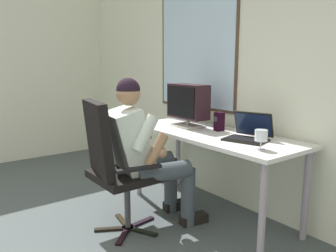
{
  "coord_description": "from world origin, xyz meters",
  "views": [
    {
      "loc": [
        2.11,
        0.32,
        1.36
      ],
      "look_at": [
        -0.14,
        2.0,
        0.84
      ],
      "focal_mm": 36.36,
      "sensor_mm": 36.0,
      "label": 1
    }
  ],
  "objects_px": {
    "laptop": "(249,132)",
    "desk_speaker": "(219,121)",
    "person_seated": "(145,150)",
    "desk": "(210,142)",
    "crt_monitor": "(188,102)",
    "office_chair": "(113,160)",
    "wine_glass": "(261,136)"
  },
  "relations": [
    {
      "from": "laptop",
      "to": "desk_speaker",
      "type": "height_order",
      "value": "laptop"
    },
    {
      "from": "person_seated",
      "to": "laptop",
      "type": "height_order",
      "value": "person_seated"
    },
    {
      "from": "laptop",
      "to": "wine_glass",
      "type": "bearing_deg",
      "value": -35.67
    },
    {
      "from": "office_chair",
      "to": "wine_glass",
      "type": "height_order",
      "value": "office_chair"
    },
    {
      "from": "person_seated",
      "to": "crt_monitor",
      "type": "bearing_deg",
      "value": 107.64
    },
    {
      "from": "crt_monitor",
      "to": "wine_glass",
      "type": "bearing_deg",
      "value": -9.35
    },
    {
      "from": "desk",
      "to": "desk_speaker",
      "type": "relative_size",
      "value": 10.11
    },
    {
      "from": "office_chair",
      "to": "person_seated",
      "type": "relative_size",
      "value": 0.87
    },
    {
      "from": "laptop",
      "to": "desk_speaker",
      "type": "bearing_deg",
      "value": 170.95
    },
    {
      "from": "desk",
      "to": "wine_glass",
      "type": "distance_m",
      "value": 0.68
    },
    {
      "from": "person_seated",
      "to": "desk_speaker",
      "type": "height_order",
      "value": "person_seated"
    },
    {
      "from": "person_seated",
      "to": "desk_speaker",
      "type": "relative_size",
      "value": 7.41
    },
    {
      "from": "laptop",
      "to": "desk_speaker",
      "type": "distance_m",
      "value": 0.4
    },
    {
      "from": "crt_monitor",
      "to": "wine_glass",
      "type": "distance_m",
      "value": 1.02
    },
    {
      "from": "person_seated",
      "to": "laptop",
      "type": "relative_size",
      "value": 3.2
    },
    {
      "from": "wine_glass",
      "to": "office_chair",
      "type": "bearing_deg",
      "value": -139.22
    },
    {
      "from": "wine_glass",
      "to": "person_seated",
      "type": "bearing_deg",
      "value": -150.53
    },
    {
      "from": "office_chair",
      "to": "desk",
      "type": "bearing_deg",
      "value": 77.03
    },
    {
      "from": "desk_speaker",
      "to": "laptop",
      "type": "bearing_deg",
      "value": -9.05
    },
    {
      "from": "desk_speaker",
      "to": "crt_monitor",
      "type": "bearing_deg",
      "value": -165.07
    },
    {
      "from": "desk",
      "to": "person_seated",
      "type": "height_order",
      "value": "person_seated"
    },
    {
      "from": "desk",
      "to": "crt_monitor",
      "type": "relative_size",
      "value": 3.78
    },
    {
      "from": "laptop",
      "to": "wine_glass",
      "type": "distance_m",
      "value": 0.33
    },
    {
      "from": "desk",
      "to": "desk_speaker",
      "type": "distance_m",
      "value": 0.2
    },
    {
      "from": "desk",
      "to": "desk_speaker",
      "type": "height_order",
      "value": "desk_speaker"
    },
    {
      "from": "desk",
      "to": "person_seated",
      "type": "relative_size",
      "value": 1.36
    },
    {
      "from": "crt_monitor",
      "to": "laptop",
      "type": "relative_size",
      "value": 1.15
    },
    {
      "from": "office_chair",
      "to": "person_seated",
      "type": "height_order",
      "value": "person_seated"
    },
    {
      "from": "desk",
      "to": "crt_monitor",
      "type": "xyz_separation_m",
      "value": [
        -0.35,
        0.03,
        0.32
      ]
    },
    {
      "from": "person_seated",
      "to": "desk",
      "type": "bearing_deg",
      "value": 75.32
    },
    {
      "from": "office_chair",
      "to": "desk_speaker",
      "type": "distance_m",
      "value": 1.02
    },
    {
      "from": "crt_monitor",
      "to": "laptop",
      "type": "xyz_separation_m",
      "value": [
        0.73,
        0.03,
        -0.18
      ]
    }
  ]
}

